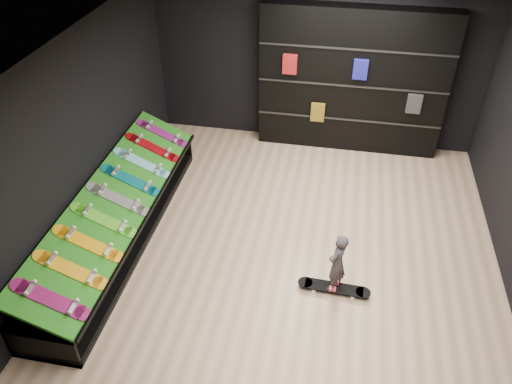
% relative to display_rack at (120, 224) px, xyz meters
% --- Properties ---
extents(floor, '(6.00, 7.00, 0.01)m').
position_rel_display_rack_xyz_m(floor, '(2.55, 0.00, -0.25)').
color(floor, tan).
rests_on(floor, ground).
extents(ceiling, '(6.00, 7.00, 0.01)m').
position_rel_display_rack_xyz_m(ceiling, '(2.55, 0.00, 2.75)').
color(ceiling, white).
rests_on(ceiling, ground).
extents(wall_back, '(6.00, 0.02, 3.00)m').
position_rel_display_rack_xyz_m(wall_back, '(2.55, 3.50, 1.25)').
color(wall_back, black).
rests_on(wall_back, ground).
extents(wall_left, '(0.02, 7.00, 3.00)m').
position_rel_display_rack_xyz_m(wall_left, '(-0.45, 0.00, 1.25)').
color(wall_left, black).
rests_on(wall_left, ground).
extents(display_rack, '(0.90, 4.50, 0.50)m').
position_rel_display_rack_xyz_m(display_rack, '(0.00, 0.00, 0.00)').
color(display_rack, black).
rests_on(display_rack, ground).
extents(turf_ramp, '(0.92, 4.50, 0.46)m').
position_rel_display_rack_xyz_m(turf_ramp, '(0.05, 0.00, 0.46)').
color(turf_ramp, '#18630F').
rests_on(turf_ramp, display_rack).
extents(back_shelving, '(3.33, 0.39, 2.67)m').
position_rel_display_rack_xyz_m(back_shelving, '(3.21, 3.32, 1.08)').
color(back_shelving, black).
rests_on(back_shelving, ground).
extents(floor_skateboard, '(0.99, 0.26, 0.09)m').
position_rel_display_rack_xyz_m(floor_skateboard, '(3.25, -0.50, -0.21)').
color(floor_skateboard, black).
rests_on(floor_skateboard, ground).
extents(child, '(0.22, 0.25, 0.54)m').
position_rel_display_rack_xyz_m(child, '(3.25, -0.50, 0.11)').
color(child, black).
rests_on(child, floor_skateboard).
extents(display_board_0, '(0.93, 0.22, 0.50)m').
position_rel_display_rack_xyz_m(display_board_0, '(0.06, -1.90, 0.49)').
color(display_board_0, '#E5198C').
rests_on(display_board_0, turf_ramp).
extents(display_board_1, '(0.93, 0.22, 0.50)m').
position_rel_display_rack_xyz_m(display_board_1, '(0.06, -1.42, 0.49)').
color(display_board_1, orange).
rests_on(display_board_1, turf_ramp).
extents(display_board_2, '(0.93, 0.22, 0.50)m').
position_rel_display_rack_xyz_m(display_board_2, '(0.06, -0.95, 0.49)').
color(display_board_2, yellow).
rests_on(display_board_2, turf_ramp).
extents(display_board_3, '(0.93, 0.22, 0.50)m').
position_rel_display_rack_xyz_m(display_board_3, '(0.06, -0.48, 0.49)').
color(display_board_3, green).
rests_on(display_board_3, turf_ramp).
extents(display_board_4, '(0.93, 0.22, 0.50)m').
position_rel_display_rack_xyz_m(display_board_4, '(0.06, 0.00, 0.49)').
color(display_board_4, black).
rests_on(display_board_4, turf_ramp).
extents(display_board_5, '(0.93, 0.22, 0.50)m').
position_rel_display_rack_xyz_m(display_board_5, '(0.06, 0.48, 0.49)').
color(display_board_5, '#0C8C99').
rests_on(display_board_5, turf_ramp).
extents(display_board_6, '(0.93, 0.22, 0.50)m').
position_rel_display_rack_xyz_m(display_board_6, '(0.06, 0.95, 0.49)').
color(display_board_6, '#0CB2E5').
rests_on(display_board_6, turf_ramp).
extents(display_board_7, '(0.93, 0.22, 0.50)m').
position_rel_display_rack_xyz_m(display_board_7, '(0.06, 1.42, 0.49)').
color(display_board_7, red).
rests_on(display_board_7, turf_ramp).
extents(display_board_8, '(0.93, 0.22, 0.50)m').
position_rel_display_rack_xyz_m(display_board_8, '(0.06, 1.90, 0.49)').
color(display_board_8, '#2626BF').
rests_on(display_board_8, turf_ramp).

